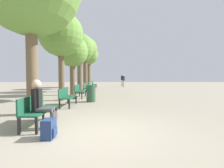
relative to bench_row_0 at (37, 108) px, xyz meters
The scene contains 17 objects.
ground_plane 1.85m from the bench_row_0, 20.09° to the right, with size 80.00×80.00×0.00m, color gray.
bench_row_0 is the anchor object (origin of this frame).
bench_row_1 3.31m from the bench_row_0, 90.00° to the left, with size 0.51×1.58×0.84m.
bench_row_2 6.62m from the bench_row_0, 90.00° to the left, with size 0.51×1.58×0.84m.
bench_row_3 9.92m from the bench_row_0, 90.00° to the left, with size 0.51×1.58×0.84m.
bench_row_4 13.23m from the bench_row_0, 90.00° to the left, with size 0.51×1.58×0.84m.
bench_row_5 16.54m from the bench_row_0, 90.00° to the left, with size 0.51×1.58×0.84m.
tree_row_1 6.25m from the bench_row_0, 98.39° to the left, with size 2.56×2.56×5.10m.
tree_row_2 8.72m from the bench_row_0, 95.38° to the left, with size 2.33×2.33×4.45m.
tree_row_3 11.88m from the bench_row_0, 93.92° to the left, with size 2.66×2.66×5.36m.
tree_row_4 15.38m from the bench_row_0, 92.99° to the left, with size 2.70×2.70×5.84m.
tree_row_5 18.41m from the bench_row_0, 92.47° to the left, with size 2.44×2.44×5.43m.
person_seated 0.41m from the bench_row_0, 49.36° to the right, with size 0.62×0.35×1.31m.
backpack 1.26m from the bench_row_0, 55.85° to the right, with size 0.28×0.37×0.43m.
pedestrian_near 18.43m from the bench_row_0, 78.12° to the left, with size 0.34×0.30×1.67m.
pedestrian_mid 21.06m from the bench_row_0, 79.64° to the left, with size 0.35×0.31×1.73m.
trash_bin 4.77m from the bench_row_0, 77.93° to the left, with size 0.49×0.49×0.92m.
Camera 1 is at (0.40, -4.27, 1.39)m, focal length 28.00 mm.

